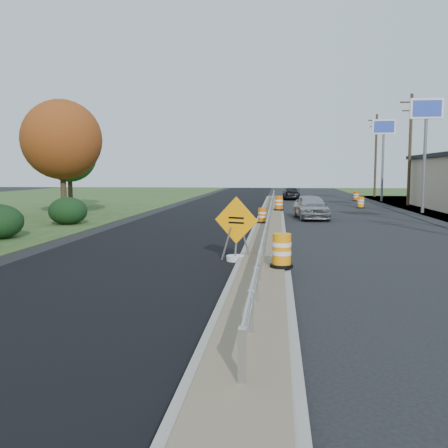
# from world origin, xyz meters

# --- Properties ---
(ground) EXTENTS (140.00, 140.00, 0.00)m
(ground) POSITION_xyz_m (0.00, 0.00, 0.00)
(ground) COLOR black
(ground) RESTS_ON ground
(milled_overlay) EXTENTS (7.20, 120.00, 0.01)m
(milled_overlay) POSITION_xyz_m (-4.40, 10.00, 0.01)
(milled_overlay) COLOR black
(milled_overlay) RESTS_ON ground
(median) EXTENTS (1.60, 55.00, 0.23)m
(median) POSITION_xyz_m (0.00, 8.00, 0.11)
(median) COLOR gray
(median) RESTS_ON ground
(guardrail) EXTENTS (0.10, 46.15, 0.72)m
(guardrail) POSITION_xyz_m (0.00, 9.00, 0.73)
(guardrail) COLOR silver
(guardrail) RESTS_ON median
(pylon_sign_mid) EXTENTS (2.20, 0.30, 7.90)m
(pylon_sign_mid) POSITION_xyz_m (10.50, 16.00, 6.48)
(pylon_sign_mid) COLOR slate
(pylon_sign_mid) RESTS_ON ground
(pylon_sign_north) EXTENTS (2.20, 0.30, 7.90)m
(pylon_sign_north) POSITION_xyz_m (10.50, 30.00, 6.48)
(pylon_sign_north) COLOR slate
(pylon_sign_north) RESTS_ON ground
(utility_pole_nmid) EXTENTS (1.90, 0.26, 9.40)m
(utility_pole_nmid) POSITION_xyz_m (11.50, 24.00, 4.93)
(utility_pole_nmid) COLOR #473523
(utility_pole_nmid) RESTS_ON ground
(utility_pole_north) EXTENTS (1.90, 0.26, 9.40)m
(utility_pole_north) POSITION_xyz_m (11.50, 39.00, 4.93)
(utility_pole_north) COLOR #473523
(utility_pole_north) RESTS_ON ground
(hedge_north) EXTENTS (2.09, 2.09, 1.52)m
(hedge_north) POSITION_xyz_m (-11.00, 6.00, 0.76)
(hedge_north) COLOR black
(hedge_north) RESTS_ON ground
(tree_near_red) EXTENTS (4.95, 4.95, 7.35)m
(tree_near_red) POSITION_xyz_m (-13.00, 10.00, 4.86)
(tree_near_red) COLOR #473523
(tree_near_red) RESTS_ON ground
(tree_near_back) EXTENTS (4.29, 4.29, 6.37)m
(tree_near_back) POSITION_xyz_m (-16.00, 18.00, 4.21)
(tree_near_back) COLOR #473523
(tree_near_back) RESTS_ON ground
(caution_sign) EXTENTS (1.44, 0.63, 2.10)m
(caution_sign) POSITION_xyz_m (-0.90, -4.19, 0.53)
(caution_sign) COLOR white
(caution_sign) RESTS_ON ground
(barrel_median_near) EXTENTS (0.65, 0.65, 0.95)m
(barrel_median_near) POSITION_xyz_m (0.55, -6.26, 0.68)
(barrel_median_near) COLOR black
(barrel_median_near) RESTS_ON median
(barrel_median_mid) EXTENTS (0.53, 0.53, 0.78)m
(barrel_median_mid) POSITION_xyz_m (-0.38, 5.83, 0.60)
(barrel_median_mid) COLOR black
(barrel_median_mid) RESTS_ON median
(barrel_median_far) EXTENTS (0.67, 0.67, 0.99)m
(barrel_median_far) POSITION_xyz_m (0.48, 14.55, 0.70)
(barrel_median_far) COLOR black
(barrel_median_far) RESTS_ON median
(barrel_shoulder_mid) EXTENTS (0.62, 0.62, 0.90)m
(barrel_shoulder_mid) POSITION_xyz_m (7.00, 20.55, 0.43)
(barrel_shoulder_mid) COLOR black
(barrel_shoulder_mid) RESTS_ON ground
(barrel_shoulder_far) EXTENTS (0.65, 0.65, 0.95)m
(barrel_shoulder_far) POSITION_xyz_m (8.14, 30.44, 0.46)
(barrel_shoulder_far) COLOR black
(barrel_shoulder_far) RESTS_ON ground
(car_silver) EXTENTS (2.27, 4.60, 1.51)m
(car_silver) POSITION_xyz_m (2.45, 10.81, 0.75)
(car_silver) COLOR #A5A5A9
(car_silver) RESTS_ON ground
(car_dark_far) EXTENTS (1.78, 4.29, 1.24)m
(car_dark_far) POSITION_xyz_m (1.80, 32.41, 0.62)
(car_dark_far) COLOR black
(car_dark_far) RESTS_ON ground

